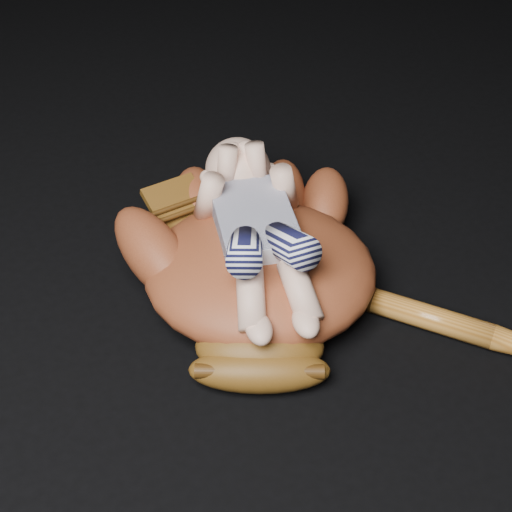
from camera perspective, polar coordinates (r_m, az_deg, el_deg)
name	(u,v)px	position (r m, az deg, el deg)	size (l,w,h in m)	color
baseball_glove	(260,262)	(1.11, 0.31, -0.47)	(0.41, 0.47, 0.15)	maroon
newborn_baby	(259,229)	(1.07, 0.22, 2.00)	(0.17, 0.38, 0.15)	#DCA98E
baseball_bat	(509,342)	(1.13, 17.92, -5.98)	(0.04, 0.39, 0.04)	#9A5B1D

